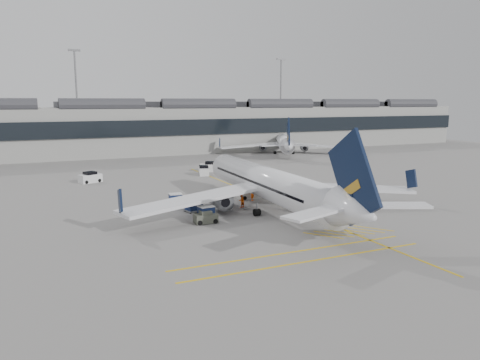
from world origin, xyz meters
name	(u,v)px	position (x,y,z in m)	size (l,w,h in m)	color
ground	(225,226)	(0.00, 0.00, 0.00)	(220.00, 220.00, 0.00)	gray
terminal	(107,128)	(0.00, 71.93, 6.14)	(200.00, 20.45, 12.40)	#9E9E99
light_masts	(90,93)	(-1.67, 86.00, 14.49)	(113.00, 0.60, 25.45)	slate
apron_markings	(266,199)	(10.00, 10.00, 0.01)	(0.25, 60.00, 0.01)	gold
airliner_main	(270,185)	(7.35, 4.10, 3.03)	(35.47, 38.83, 10.32)	white
airliner_far	(284,142)	(38.95, 55.89, 2.69)	(28.71, 31.67, 9.14)	white
belt_loader	(252,193)	(8.65, 11.38, 0.62)	(5.15, 1.83, 2.11)	beige
baggage_cart_a	(194,203)	(-0.87, 7.17, 1.02)	(2.07, 1.82, 1.90)	gray
baggage_cart_b	(226,197)	(3.80, 8.63, 0.99)	(2.12, 1.92, 1.85)	gray
baggage_cart_c	(206,213)	(-1.13, 2.42, 0.90)	(1.74, 1.49, 1.69)	gray
baggage_cart_d	(176,200)	(-2.04, 10.26, 0.89)	(1.71, 1.46, 1.66)	gray
ramp_agent_a	(253,193)	(7.91, 9.80, 0.97)	(0.71, 0.47, 1.95)	#FF550D
ramp_agent_b	(241,200)	(4.97, 6.87, 0.88)	(0.86, 0.67, 1.76)	#F7560D
pushback_tug	(206,218)	(-1.39, 1.88, 0.58)	(2.37, 1.52, 1.30)	#4E5245
safety_cone_nose	(253,183)	(13.13, 20.20, 0.28)	(0.40, 0.40, 0.55)	#F24C0A
safety_cone_engine	(321,199)	(15.73, 6.19, 0.25)	(0.35, 0.35, 0.49)	#F24C0A
service_van_left	(90,178)	(-9.02, 32.37, 0.76)	(3.69, 2.81, 1.70)	white
service_van_mid	(204,171)	(9.55, 32.05, 0.73)	(2.41, 3.50, 1.63)	white
service_van_right	(210,167)	(12.04, 35.41, 0.81)	(3.92, 3.05, 1.80)	white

